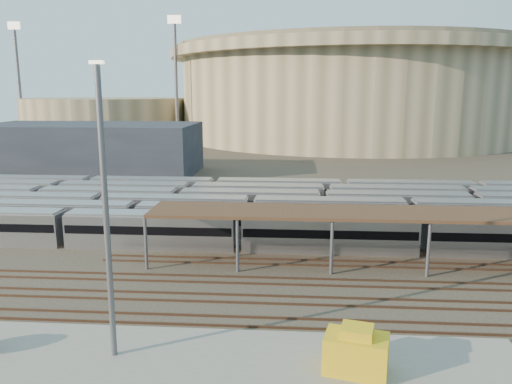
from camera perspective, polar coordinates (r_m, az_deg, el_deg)
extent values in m
plane|color=#383026|center=(45.65, -3.01, -9.61)|extent=(420.00, 420.00, 0.00)
cube|color=gray|center=(33.44, -15.42, -18.16)|extent=(50.00, 9.00, 0.20)
cube|color=#A6A6AB|center=(52.62, -1.99, -4.66)|extent=(112.00, 2.90, 3.60)
cube|color=#A6A6AB|center=(56.38, 4.92, -3.60)|extent=(112.00, 2.90, 3.60)
cube|color=#A6A6AB|center=(60.64, -0.56, -2.48)|extent=(112.00, 2.90, 3.60)
cube|color=#A6A6AB|center=(66.21, -8.85, -1.42)|extent=(112.00, 2.90, 3.60)
cube|color=#A6A6AB|center=(70.05, -7.48, -0.67)|extent=(112.00, 2.90, 3.60)
cube|color=#A6A6AB|center=(73.61, -4.73, -0.02)|extent=(112.00, 2.90, 3.60)
cylinder|color=#5A5A5F|center=(47.66, -12.48, -5.78)|extent=(0.30, 0.30, 5.00)
cylinder|color=#5A5A5F|center=(52.64, -10.81, -4.06)|extent=(0.30, 0.30, 5.00)
cylinder|color=#5A5A5F|center=(45.98, -2.13, -6.15)|extent=(0.30, 0.30, 5.00)
cylinder|color=#5A5A5F|center=(51.12, -1.46, -4.32)|extent=(0.30, 0.30, 5.00)
cylinder|color=#5A5A5F|center=(45.86, 8.64, -6.32)|extent=(0.30, 0.30, 5.00)
cylinder|color=#5A5A5F|center=(51.02, 8.19, -4.47)|extent=(0.30, 0.30, 5.00)
cylinder|color=#5A5A5F|center=(47.33, 19.11, -6.28)|extent=(0.30, 0.30, 5.00)
cylinder|color=#5A5A5F|center=(52.34, 17.62, -4.50)|extent=(0.30, 0.30, 5.00)
cylinder|color=#5A5A5F|center=(54.98, 26.37, -4.41)|extent=(0.30, 0.30, 5.00)
cube|color=#3E2519|center=(50.39, 23.25, -2.40)|extent=(60.00, 6.00, 0.30)
cube|color=#4C3323|center=(44.01, -3.30, -10.32)|extent=(170.00, 0.12, 0.18)
cube|color=#4C3323|center=(45.39, -3.05, -9.62)|extent=(170.00, 0.12, 0.18)
cube|color=#4C3323|center=(40.36, -4.05, -12.41)|extent=(170.00, 0.12, 0.18)
cube|color=#4C3323|center=(41.72, -3.75, -11.59)|extent=(170.00, 0.12, 0.18)
cube|color=#4C3323|center=(36.78, -4.97, -14.92)|extent=(170.00, 0.12, 0.18)
cube|color=#4C3323|center=(38.11, -4.60, -13.92)|extent=(170.00, 0.12, 0.18)
cylinder|color=tan|center=(183.31, 10.50, 10.52)|extent=(116.00, 116.00, 28.00)
cylinder|color=tan|center=(183.76, 10.69, 15.35)|extent=(124.00, 124.00, 3.00)
cylinder|color=#675E49|center=(183.94, 10.71, 16.05)|extent=(120.00, 120.00, 1.50)
cylinder|color=tan|center=(184.52, -16.75, 8.06)|extent=(56.00, 56.00, 14.00)
cube|color=#1E232D|center=(105.96, -18.34, 4.70)|extent=(42.00, 20.00, 10.00)
cylinder|color=#5A5A5F|center=(156.34, -9.10, 11.90)|extent=(1.00, 1.00, 36.00)
cube|color=#FFF2CC|center=(157.71, -9.33, 18.89)|extent=(4.00, 0.60, 2.40)
cylinder|color=#5A5A5F|center=(185.78, -25.42, 10.87)|extent=(1.00, 1.00, 36.00)
cube|color=#FFF2CC|center=(186.94, -25.94, 16.74)|extent=(4.00, 0.60, 2.40)
cylinder|color=#5A5A5F|center=(202.85, -0.17, 11.91)|extent=(1.00, 1.00, 36.00)
cube|color=#FFF2CC|center=(203.91, -0.17, 17.31)|extent=(4.00, 0.60, 2.40)
cylinder|color=#5A5A5F|center=(30.84, -16.75, -2.85)|extent=(0.36, 0.36, 17.68)
cube|color=#FFF2CC|center=(29.99, -17.76, 13.95)|extent=(0.80, 0.31, 0.20)
cube|color=gold|center=(31.18, 11.36, -17.68)|extent=(4.07, 3.06, 2.27)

